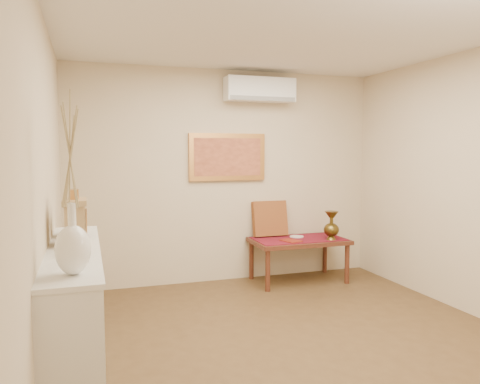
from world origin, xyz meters
name	(u,v)px	position (x,y,z in m)	size (l,w,h in m)	color
floor	(302,347)	(0.00, 0.00, 0.00)	(4.50, 4.50, 0.00)	brown
ceiling	(306,24)	(0.00, 0.00, 2.70)	(4.50, 4.50, 0.00)	silver
wall_back	(227,176)	(0.00, 2.25, 1.35)	(4.00, 0.02, 2.70)	beige
wall_left	(45,198)	(-2.00, 0.00, 1.35)	(0.02, 4.50, 2.70)	beige
white_vase	(71,184)	(-1.80, -0.76, 1.49)	(0.20, 0.20, 1.03)	white
candlestick	(70,248)	(-1.83, -0.48, 1.08)	(0.09, 0.09, 0.20)	silver
brass_urn_small	(76,238)	(-1.80, -0.22, 1.09)	(0.10, 0.10, 0.22)	brown
table_cloth	(299,239)	(0.85, 1.88, 0.55)	(1.14, 0.59, 0.01)	maroon
brass_urn_tall	(331,222)	(1.21, 1.68, 0.78)	(0.20, 0.20, 0.44)	brown
plate	(297,237)	(0.87, 1.98, 0.56)	(0.18, 0.18, 0.01)	white
menu	(291,241)	(0.68, 1.74, 0.56)	(0.18, 0.25, 0.01)	maroon
cushion	(270,219)	(0.56, 2.16, 0.79)	(0.46, 0.10, 0.46)	maroon
display_ledge	(75,315)	(-1.82, 0.00, 0.49)	(0.37, 2.02, 0.98)	silver
mantel_clock	(76,221)	(-1.80, 0.16, 1.15)	(0.17, 0.36, 0.41)	tan
wooden_chest	(76,221)	(-1.81, 0.53, 1.10)	(0.16, 0.21, 0.24)	tan
low_table	(299,244)	(0.85, 1.88, 0.48)	(1.20, 0.70, 0.55)	#552719
painting	(227,157)	(0.00, 2.22, 1.60)	(1.00, 0.06, 0.60)	#BB7C3C
ac_unit	(260,90)	(0.40, 2.12, 2.45)	(0.90, 0.25, 0.30)	white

